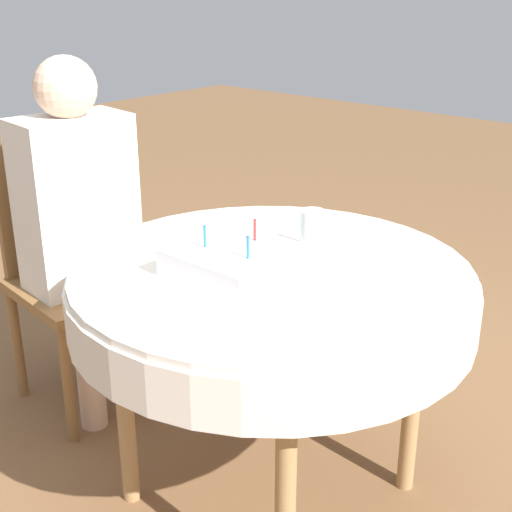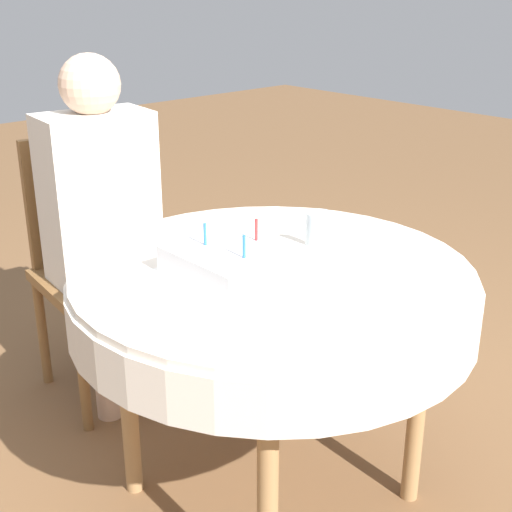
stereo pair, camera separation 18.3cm
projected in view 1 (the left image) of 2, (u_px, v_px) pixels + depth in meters
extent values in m
plane|color=brown|center=(270.00, 491.00, 2.15)|extent=(12.00, 12.00, 0.00)
cylinder|color=silver|center=(272.00, 270.00, 1.88)|extent=(1.06, 1.06, 0.02)
cylinder|color=silver|center=(271.00, 296.00, 1.91)|extent=(1.08, 1.08, 0.13)
cylinder|color=#A37A4C|center=(286.00, 487.00, 1.63)|extent=(0.05, 0.05, 0.71)
cylinder|color=#A37A4C|center=(414.00, 384.00, 2.04)|extent=(0.05, 0.05, 0.71)
cylinder|color=#A37A4C|center=(124.00, 395.00, 1.99)|extent=(0.05, 0.05, 0.71)
cylinder|color=#A37A4C|center=(260.00, 323.00, 2.40)|extent=(0.05, 0.05, 0.71)
cube|color=brown|center=(85.00, 287.00, 2.47)|extent=(0.48, 0.48, 0.04)
cube|color=brown|center=(50.00, 204.00, 2.51)|extent=(0.39, 0.08, 0.47)
cylinder|color=brown|center=(68.00, 385.00, 2.30)|extent=(0.04, 0.04, 0.42)
cylinder|color=brown|center=(164.00, 347.00, 2.54)|extent=(0.04, 0.04, 0.42)
cylinder|color=brown|center=(17.00, 343.00, 2.57)|extent=(0.04, 0.04, 0.42)
cylinder|color=brown|center=(109.00, 312.00, 2.80)|extent=(0.04, 0.04, 0.42)
cylinder|color=#DBB293|center=(89.00, 366.00, 2.38)|extent=(0.09, 0.09, 0.46)
cylinder|color=#DBB293|center=(136.00, 348.00, 2.49)|extent=(0.09, 0.09, 0.46)
cube|color=silver|center=(77.00, 203.00, 2.35)|extent=(0.39, 0.25, 0.57)
sphere|color=#DBB293|center=(65.00, 87.00, 2.22)|extent=(0.20, 0.20, 0.20)
cube|color=white|center=(236.00, 274.00, 1.83)|extent=(0.33, 0.33, 0.00)
cube|color=white|center=(236.00, 261.00, 1.81)|extent=(0.28, 0.28, 0.07)
cylinder|color=red|center=(255.00, 230.00, 1.84)|extent=(0.01, 0.01, 0.06)
cylinder|color=blue|center=(205.00, 236.00, 1.80)|extent=(0.01, 0.01, 0.06)
cylinder|color=blue|center=(248.00, 247.00, 1.72)|extent=(0.01, 0.01, 0.06)
cylinder|color=silver|center=(312.00, 230.00, 1.97)|extent=(0.07, 0.07, 0.12)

